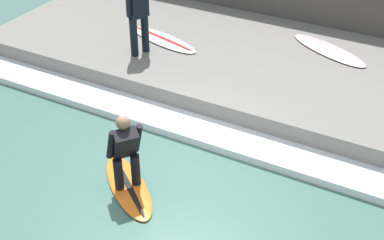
% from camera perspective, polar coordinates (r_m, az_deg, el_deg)
% --- Properties ---
extents(ground_plane, '(28.00, 28.00, 0.00)m').
position_cam_1_polar(ground_plane, '(8.93, -2.68, -6.49)').
color(ground_plane, '#426B60').
extents(concrete_ledge, '(4.40, 12.39, 0.47)m').
position_cam_1_polar(concrete_ledge, '(11.84, 7.33, 5.68)').
color(concrete_ledge, slate).
rests_on(concrete_ledge, ground_plane).
extents(back_wall, '(0.50, 13.00, 1.61)m').
position_cam_1_polar(back_wall, '(13.73, 11.46, 11.96)').
color(back_wall, '#474442').
rests_on(back_wall, ground_plane).
extents(wave_foam_crest, '(0.77, 11.77, 0.14)m').
position_cam_1_polar(wave_foam_crest, '(9.90, 1.61, -1.35)').
color(wave_foam_crest, silver).
rests_on(wave_foam_crest, ground_plane).
extents(surfboard_riding, '(1.50, 1.70, 0.07)m').
position_cam_1_polar(surfboard_riding, '(8.83, -6.81, -7.07)').
color(surfboard_riding, orange).
rests_on(surfboard_riding, ground_plane).
extents(surfer_riding, '(0.57, 0.58, 1.34)m').
position_cam_1_polar(surfer_riding, '(8.35, -7.16, -3.07)').
color(surfer_riding, black).
rests_on(surfer_riding, surfboard_riding).
extents(surfer_waiting_near, '(0.56, 0.37, 1.70)m').
position_cam_1_polar(surfer_waiting_near, '(11.47, -5.77, 11.40)').
color(surfer_waiting_near, black).
rests_on(surfer_waiting_near, concrete_ledge).
extents(surfboard_waiting_near, '(1.05, 2.06, 0.07)m').
position_cam_1_polar(surfboard_waiting_near, '(12.37, -3.09, 8.58)').
color(surfboard_waiting_near, white).
rests_on(surfboard_waiting_near, concrete_ledge).
extents(surfboard_spare, '(1.38, 2.05, 0.06)m').
position_cam_1_polar(surfboard_spare, '(12.24, 14.39, 7.24)').
color(surfboard_spare, beige).
rests_on(surfboard_spare, concrete_ledge).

